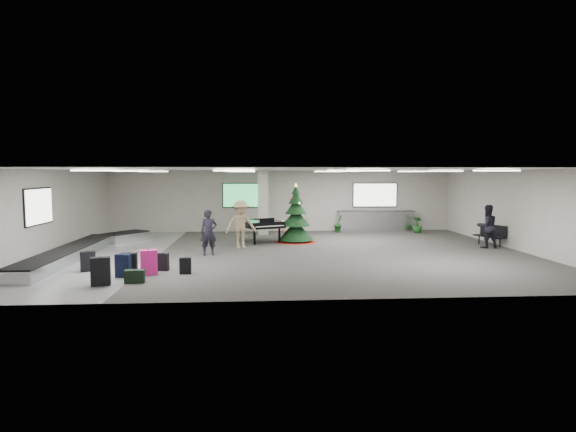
{
  "coord_description": "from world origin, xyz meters",
  "views": [
    {
      "loc": [
        -1.39,
        -18.32,
        3.06
      ],
      "look_at": [
        -0.07,
        1.0,
        1.33
      ],
      "focal_mm": 30.0,
      "sensor_mm": 36.0,
      "label": 1
    }
  ],
  "objects": [
    {
      "name": "pink_suitcase",
      "position": [
        -4.6,
        -3.77,
        0.38
      ],
      "size": [
        0.54,
        0.41,
        0.78
      ],
      "rotation": [
        0.0,
        0.0,
        0.32
      ],
      "color": "#FF2197",
      "rests_on": "ground"
    },
    {
      "name": "suitcase_3",
      "position": [
        -4.31,
        -3.16,
        0.28
      ],
      "size": [
        0.39,
        0.25,
        0.57
      ],
      "rotation": [
        0.0,
        0.0,
        -0.12
      ],
      "color": "black",
      "rests_on": "ground"
    },
    {
      "name": "baggage_carousel",
      "position": [
        -7.84,
        -0.08,
        0.21
      ],
      "size": [
        2.28,
        9.71,
        0.43
      ],
      "color": "silver",
      "rests_on": "ground"
    },
    {
      "name": "suitcase_0",
      "position": [
        -5.61,
        -5.1,
        0.39
      ],
      "size": [
        0.55,
        0.38,
        0.8
      ],
      "rotation": [
        0.0,
        0.0,
        0.21
      ],
      "color": "black",
      "rests_on": "ground"
    },
    {
      "name": "grand_piano",
      "position": [
        -1.13,
        2.99,
        0.8
      ],
      "size": [
        2.16,
        2.4,
        1.12
      ],
      "rotation": [
        0.0,
        0.0,
        0.42
      ],
      "color": "black",
      "rests_on": "ground"
    },
    {
      "name": "suitcase_8",
      "position": [
        -6.61,
        -3.13,
        0.32
      ],
      "size": [
        0.49,
        0.41,
        0.65
      ],
      "rotation": [
        0.0,
        0.0,
        0.47
      ],
      "color": "black",
      "rests_on": "ground"
    },
    {
      "name": "bench",
      "position": [
        8.59,
        1.22,
        0.5
      ],
      "size": [
        0.94,
        1.47,
        0.88
      ],
      "rotation": [
        0.0,
        0.0,
        0.36
      ],
      "color": "black",
      "rests_on": "ground"
    },
    {
      "name": "suitcase_5",
      "position": [
        -5.66,
        -4.95,
        0.3
      ],
      "size": [
        0.45,
        0.34,
        0.63
      ],
      "rotation": [
        0.0,
        0.0,
        0.32
      ],
      "color": "black",
      "rests_on": "ground"
    },
    {
      "name": "green_duffel",
      "position": [
        -4.77,
        -4.79,
        0.18
      ],
      "size": [
        0.55,
        0.3,
        0.38
      ],
      "rotation": [
        0.0,
        0.0,
        0.05
      ],
      "color": "black",
      "rests_on": "ground"
    },
    {
      "name": "navy_suitcase",
      "position": [
        -5.25,
        -4.09,
        0.35
      ],
      "size": [
        0.51,
        0.38,
        0.71
      ],
      "rotation": [
        0.0,
        0.0,
        -0.3
      ],
      "color": "black",
      "rests_on": "ground"
    },
    {
      "name": "ground",
      "position": [
        0.0,
        0.0,
        0.0
      ],
      "size": [
        18.0,
        18.0,
        0.0
      ],
      "primitive_type": "plane",
      "color": "#3D3B38",
      "rests_on": "ground"
    },
    {
      "name": "traveler_b",
      "position": [
        -1.98,
        1.27,
        0.98
      ],
      "size": [
        1.41,
        1.01,
        1.96
      ],
      "primitive_type": "imported",
      "rotation": [
        0.0,
        0.0,
        0.24
      ],
      "color": "#97805D",
      "rests_on": "ground"
    },
    {
      "name": "suitcase_7",
      "position": [
        -3.53,
        -3.71,
        0.25
      ],
      "size": [
        0.35,
        0.19,
        0.52
      ],
      "rotation": [
        0.0,
        0.0,
        0.01
      ],
      "color": "black",
      "rests_on": "ground"
    },
    {
      "name": "potted_plant_right",
      "position": [
        6.91,
        5.66,
        0.43
      ],
      "size": [
        0.67,
        0.67,
        0.85
      ],
      "primitive_type": "imported",
      "rotation": [
        0.0,
        0.0,
        2.45
      ],
      "color": "#153F14",
      "rests_on": "ground"
    },
    {
      "name": "christmas_tree",
      "position": [
        0.41,
        2.88,
        0.9
      ],
      "size": [
        1.85,
        1.85,
        2.64
      ],
      "color": "maroon",
      "rests_on": "ground"
    },
    {
      "name": "service_counter",
      "position": [
        5.0,
        6.65,
        0.55
      ],
      "size": [
        4.05,
        0.65,
        1.08
      ],
      "color": "silver",
      "rests_on": "ground"
    },
    {
      "name": "traveler_bench",
      "position": [
        8.06,
        0.59,
        0.89
      ],
      "size": [
        0.89,
        0.7,
        1.78
      ],
      "primitive_type": "imported",
      "rotation": [
        0.0,
        0.0,
        3.18
      ],
      "color": "black",
      "rests_on": "ground"
    },
    {
      "name": "room_envelope",
      "position": [
        -0.38,
        0.67,
        2.33
      ],
      "size": [
        18.02,
        14.02,
        3.21
      ],
      "color": "#A19B93",
      "rests_on": "ground"
    },
    {
      "name": "suitcase_1",
      "position": [
        -5.13,
        -3.99,
        0.35
      ],
      "size": [
        0.46,
        0.25,
        0.73
      ],
      "rotation": [
        0.0,
        0.0,
        0.03
      ],
      "color": "black",
      "rests_on": "ground"
    },
    {
      "name": "potted_plant_left",
      "position": [
        2.92,
        6.26,
        0.44
      ],
      "size": [
        0.62,
        0.62,
        0.88
      ],
      "primitive_type": "imported",
      "rotation": [
        0.0,
        0.0,
        0.82
      ],
      "color": "#153F14",
      "rests_on": "ground"
    },
    {
      "name": "traveler_a",
      "position": [
        -3.13,
        -0.35,
        0.86
      ],
      "size": [
        0.7,
        0.54,
        1.71
      ],
      "primitive_type": "imported",
      "rotation": [
        0.0,
        0.0,
        0.23
      ],
      "color": "black",
      "rests_on": "ground"
    }
  ]
}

